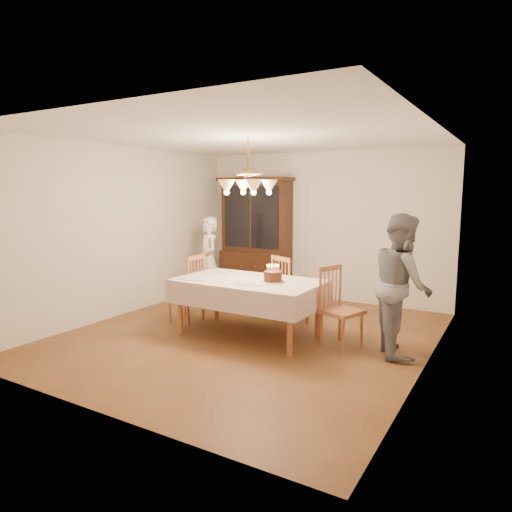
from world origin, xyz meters
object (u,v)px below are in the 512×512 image
Objects in this scene: china_hutch at (256,238)px; birthday_cake at (273,277)px; chair_far_side at (290,294)px; elderly_woman at (209,261)px; dining_table at (248,285)px.

birthday_cake is (1.56, -2.23, -0.21)m from china_hutch.
china_hutch is 2.16× the size of chair_far_side.
china_hutch is 1.16m from elderly_woman.
china_hutch is at bearing 124.98° from birthday_cake.
china_hutch is at bearing 134.31° from chair_far_side.
chair_far_side reaches higher than birthday_cake.
china_hutch is 7.20× the size of birthday_cake.
china_hutch reaches higher than elderly_woman.
dining_table is 0.38m from birthday_cake.
china_hutch is 1.46× the size of elderly_woman.
chair_far_side is (1.43, -1.47, -0.60)m from china_hutch.
elderly_woman is 2.20m from birthday_cake.
elderly_woman is at bearing -105.80° from china_hutch.
china_hutch is at bearing 118.17° from dining_table.
elderly_woman reaches higher than birthday_cake.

